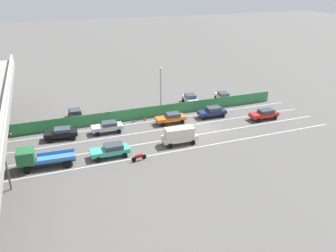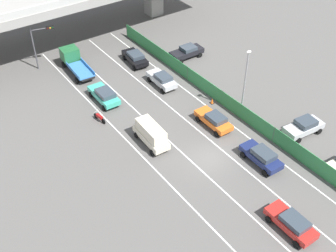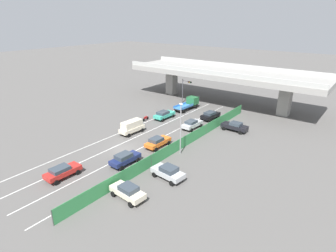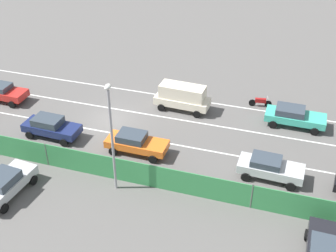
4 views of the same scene
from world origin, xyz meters
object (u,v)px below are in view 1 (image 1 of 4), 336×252
Objects in this scene: car_sedan_silver at (108,127)px; street_lamp at (161,86)px; motorcycle at (139,157)px; car_taxi_teal at (111,150)px; car_van_cream at (179,135)px; car_taxi_orange at (171,118)px; traffic_light at (7,152)px; car_sedan_black at (61,133)px; car_sedan_navy at (212,111)px; parked_sedan_dark at (76,114)px; traffic_cone at (145,118)px; parked_sedan_cream at (223,97)px; car_sedan_red at (264,114)px; parked_wagon_silver at (191,99)px; flatbed_truck_blue at (36,158)px.

street_lamp reaches higher than car_sedan_silver.
street_lamp reaches higher than motorcycle.
car_van_cream reaches higher than car_taxi_teal.
car_taxi_orange is 0.81× the size of traffic_light.
car_sedan_navy reaches higher than car_sedan_black.
car_taxi_orange is 2.33× the size of motorcycle.
traffic_cone is (-3.93, -9.88, -0.59)m from parked_sedan_dark.
parked_sedan_cream is 0.78× the size of traffic_light.
car_sedan_red is 0.99× the size of car_sedan_navy.
traffic_light is (-16.20, 8.50, 3.01)m from parked_sedan_dark.
car_taxi_orange is 7.08× the size of traffic_cone.
parked_wagon_silver reaches higher than car_sedan_black.
car_sedan_navy is at bearing -75.28° from flatbed_truck_blue.
car_van_cream is 1.03× the size of parked_sedan_dark.
flatbed_truck_blue reaches higher than car_sedan_black.
car_sedan_silver is 10.94m from street_lamp.
traffic_light is at bearing 149.50° from car_sedan_black.
car_sedan_silver is 0.79× the size of traffic_light.
traffic_light reaches higher than traffic_cone.
parked_sedan_cream is 0.57× the size of street_lamp.
flatbed_truck_blue is at bearing 155.61° from parked_sedan_dark.
car_taxi_orange is at bearing -70.43° from flatbed_truck_blue.
traffic_light is at bearing 152.31° from parked_sedan_dark.
car_sedan_silver is 1.00× the size of parked_wagon_silver.
flatbed_truck_blue is at bearing 119.84° from street_lamp.
car_van_cream reaches higher than traffic_cone.
car_sedan_silver is 0.94× the size of car_van_cream.
parked_sedan_dark is 10.65m from traffic_cone.
parked_sedan_dark is at bearing 68.30° from traffic_cone.
car_sedan_red is at bearing -118.67° from street_lamp.
parked_sedan_dark is at bearing -22.99° from car_sedan_black.
motorcycle is 12.79m from traffic_cone.
street_lamp is at bearing -7.15° from car_van_cream.
traffic_light reaches higher than car_sedan_red.
street_lamp is (-2.40, -13.03, 3.72)m from parked_sedan_dark.
car_sedan_navy is at bearing -107.81° from parked_sedan_dark.
street_lamp is (4.10, 0.18, 3.73)m from car_taxi_orange.
street_lamp reaches higher than car_van_cream.
car_van_cream is at bearing 101.85° from car_sedan_red.
car_taxi_orange is (-0.17, -15.89, -0.01)m from car_sedan_black.
flatbed_truck_blue is at bearing 109.57° from car_taxi_orange.
parked_sedan_dark is (10.14, 27.19, 0.01)m from car_sedan_red.
motorcycle is 25.11m from parked_sedan_cream.
traffic_cone is at bearing 52.30° from car_taxi_orange.
car_van_cream is at bearing 132.84° from parked_sedan_cream.
car_van_cream is at bearing -139.00° from parked_sedan_dark.
car_sedan_black is 1.01× the size of car_sedan_navy.
traffic_light is (-15.51, 33.86, 2.99)m from parked_sedan_cream.
car_taxi_orange is at bearing -12.70° from car_van_cream.
car_van_cream reaches higher than car_taxi_orange.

